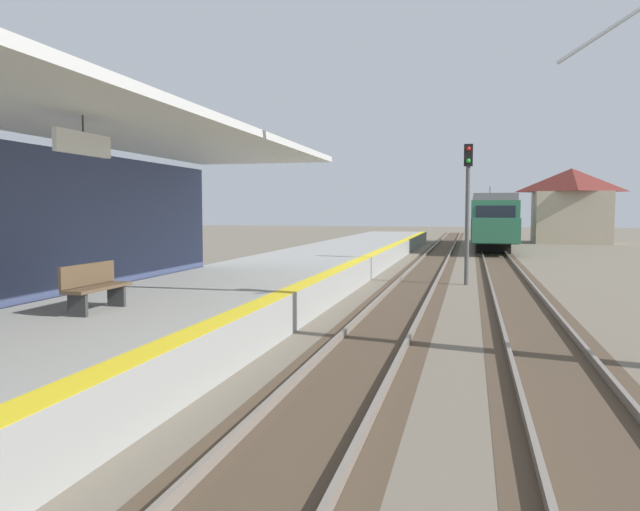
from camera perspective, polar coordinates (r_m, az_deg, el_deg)
station_platform at (r=16.64m, az=-8.59°, el=-3.78°), size 5.00×80.00×0.91m
track_pair_nearest_platform at (r=19.50m, az=8.13°, el=-3.80°), size 2.34×120.00×0.16m
track_pair_middle at (r=19.46m, az=18.16°, el=-3.99°), size 2.34×120.00×0.16m
approaching_train at (r=47.33m, az=15.75°, el=3.34°), size 2.93×19.60×4.76m
rail_signal_post at (r=23.17m, az=13.68°, el=5.18°), size 0.32×0.34×5.20m
platform_bench at (r=11.93m, az=-20.41°, el=-2.67°), size 0.45×1.60×0.88m
distant_trackside_house at (r=56.48m, az=22.46°, el=4.47°), size 6.60×5.28×6.40m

